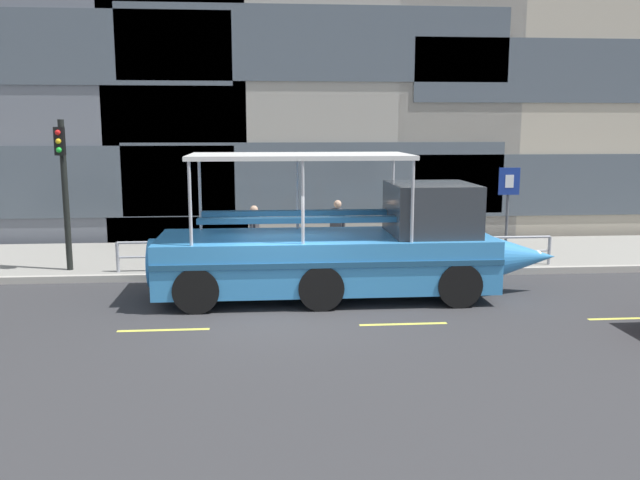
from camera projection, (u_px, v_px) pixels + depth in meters
ground_plane at (283, 311)px, 14.54m from camera, size 120.00×120.00×0.00m
sidewalk at (278, 257)px, 20.02m from camera, size 32.00×4.80×0.18m
curb_edge at (280, 275)px, 17.58m from camera, size 32.00×0.18×0.18m
lane_centreline at (285, 327)px, 13.35m from camera, size 25.80×0.12×0.01m
curb_guardrail at (339, 248)px, 17.94m from camera, size 11.79×0.09×0.81m
traffic_light_pole at (64, 180)px, 17.36m from camera, size 0.24×0.46×3.96m
parking_sign at (508, 198)px, 18.76m from camera, size 0.60×0.12×2.64m
duck_tour_boat at (350, 250)px, 15.60m from camera, size 9.59×2.61×3.34m
pedestrian_near_bow at (458, 224)px, 19.31m from camera, size 0.24×0.46×1.61m
pedestrian_mid_left at (338, 223)px, 19.38m from camera, size 0.43×0.31×1.67m
pedestrian_mid_right at (254, 228)px, 18.56m from camera, size 0.27×0.44×1.62m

